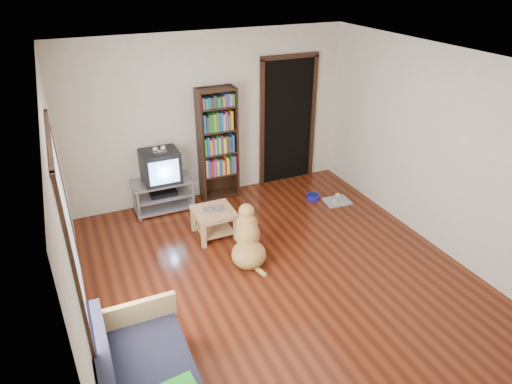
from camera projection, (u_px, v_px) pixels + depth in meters
name	position (u px, v px, depth m)	size (l,w,h in m)	color
ground	(280.00, 276.00, 5.65)	(5.00, 5.00, 0.00)	#5D230F
ceiling	(287.00, 63.00, 4.45)	(5.00, 5.00, 0.00)	white
wall_back	(210.00, 118.00, 7.08)	(4.50, 4.50, 0.00)	silver
wall_front	(454.00, 334.00, 3.02)	(4.50, 4.50, 0.00)	silver
wall_left	(68.00, 225.00, 4.24)	(5.00, 5.00, 0.00)	silver
wall_right	(439.00, 151.00, 5.86)	(5.00, 5.00, 0.00)	silver
laptop	(214.00, 211.00, 6.28)	(0.31, 0.20, 0.02)	silver
dog_bowl	(313.00, 197.00, 7.43)	(0.22, 0.22, 0.08)	#201697
grey_rag	(337.00, 201.00, 7.35)	(0.40, 0.32, 0.03)	#A7A7A7
window	(69.00, 233.00, 3.75)	(0.03, 1.46, 1.70)	white
doorway	(288.00, 118.00, 7.63)	(1.03, 0.05, 2.19)	black
tv_stand	(163.00, 194.00, 7.03)	(0.90, 0.45, 0.50)	#99999E
crt_tv	(160.00, 165.00, 6.83)	(0.55, 0.52, 0.58)	black
bookshelf	(218.00, 139.00, 7.11)	(0.60, 0.30, 1.80)	black
coffee_table	(214.00, 218.00, 6.36)	(0.55, 0.55, 0.40)	tan
dog	(248.00, 241.00, 5.88)	(0.58, 0.88, 0.72)	#B58245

